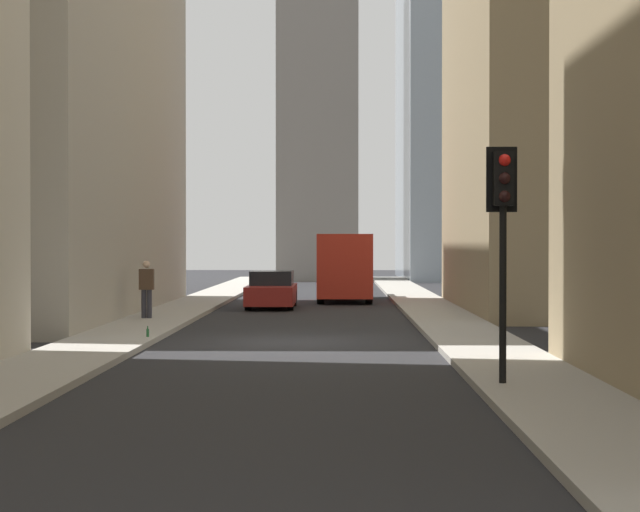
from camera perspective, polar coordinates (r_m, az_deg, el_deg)
ground_plane at (r=25.80m, az=-1.47°, el=-4.79°), size 135.00×135.00×0.00m
sidewalk_right at (r=26.37m, az=-11.32°, el=-4.53°), size 90.00×2.20×0.14m
sidewalk_left at (r=26.00m, az=8.52°, el=-4.60°), size 90.00×2.20×0.14m
building_left_midfar at (r=39.32m, az=15.32°, el=12.80°), size 13.67×10.00×21.44m
delivery_truck at (r=43.79m, az=1.36°, el=-0.60°), size 6.46×2.25×2.84m
sedan_red at (r=39.03m, az=-2.70°, el=-1.94°), size 4.30×1.78×1.42m
traffic_light_foreground at (r=17.37m, az=10.16°, el=2.60°), size 0.43×0.52×3.97m
pedestrian at (r=32.30m, az=-9.63°, el=-1.70°), size 0.26×0.44×1.79m
discarded_bottle at (r=25.92m, az=-9.57°, el=-4.22°), size 0.07×0.07×0.27m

